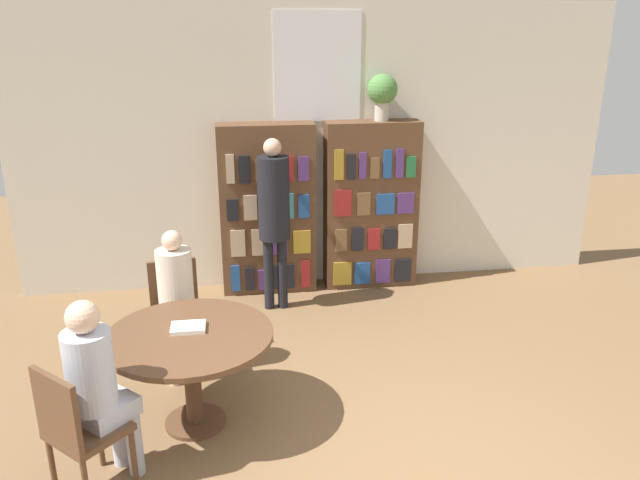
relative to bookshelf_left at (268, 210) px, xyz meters
name	(u,v)px	position (x,y,z in m)	size (l,w,h in m)	color
wall_back	(317,148)	(0.56, 0.19, 0.60)	(6.40, 0.07, 3.00)	beige
bookshelf_left	(268,210)	(0.00, 0.00, 0.00)	(1.00, 0.34, 1.81)	brown
bookshelf_right	(371,206)	(1.12, 0.00, 0.00)	(1.00, 0.34, 1.81)	brown
flower_vase	(382,92)	(1.21, 0.00, 1.20)	(0.31, 0.31, 0.48)	#B7AD9E
reading_table	(190,350)	(-0.71, -2.40, -0.30)	(1.17, 1.17, 0.73)	brown
chair_near_camera	(76,427)	(-1.34, -3.07, -0.39)	(0.57, 0.57, 0.91)	brown
chair_left_side	(176,308)	(-0.88, -1.49, -0.39)	(0.47, 0.47, 0.91)	brown
seated_reader_left	(177,294)	(-0.84, -1.66, -0.19)	(0.34, 0.41, 1.24)	beige
seated_reader_right	(97,381)	(-1.22, -2.94, -0.17)	(0.43, 0.43, 1.27)	#B2B7C6
librarian_standing	(274,207)	(0.03, -0.50, 0.17)	(0.31, 0.58, 1.75)	black
open_book_on_table	(188,327)	(-0.72, -2.33, -0.16)	(0.24, 0.18, 0.03)	silver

